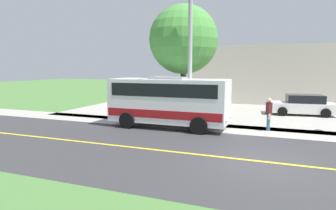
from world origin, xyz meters
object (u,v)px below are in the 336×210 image
pedestrian_with_bags (269,113)px  shuttle_bus_front (169,100)px  tree_curbside (183,40)px  parked_car_near (302,105)px  street_light_pole (189,56)px  commercial_building (295,74)px

pedestrian_with_bags → shuttle_bus_front: bearing=-78.9°
pedestrian_with_bags → tree_curbside: bearing=-109.0°
shuttle_bus_front → tree_curbside: 4.61m
shuttle_bus_front → parked_car_near: 10.47m
street_light_pole → tree_curbside: tree_curbside is taller
pedestrian_with_bags → commercial_building: bearing=172.1°
shuttle_bus_front → commercial_building: 18.54m
shuttle_bus_front → commercial_building: (-16.91, 7.52, 1.14)m
pedestrian_with_bags → parked_car_near: 6.58m
parked_car_near → street_light_pole: bearing=-43.1°
pedestrian_with_bags → parked_car_near: size_ratio=0.39×
shuttle_bus_front → street_light_pole: (-0.38, 1.05, 2.44)m
parked_car_near → commercial_building: commercial_building is taller
tree_curbside → commercial_building: tree_curbside is taller
pedestrian_with_bags → tree_curbside: size_ratio=0.24×
shuttle_bus_front → street_light_pole: 2.69m
shuttle_bus_front → pedestrian_with_bags: bearing=101.1°
parked_car_near → tree_curbside: tree_curbside is taller
pedestrian_with_bags → tree_curbside: (-1.87, -5.42, 4.19)m
street_light_pole → pedestrian_with_bags: bearing=98.9°
parked_car_near → shuttle_bus_front: bearing=-45.9°
pedestrian_with_bags → commercial_building: (-15.87, 2.19, 1.76)m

